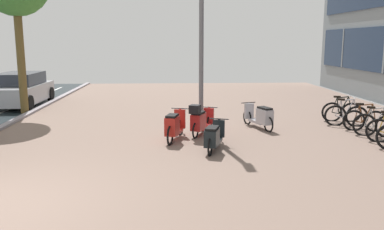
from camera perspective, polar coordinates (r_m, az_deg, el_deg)
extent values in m
cube|color=#7F675A|center=(7.24, 11.98, -12.18)|extent=(14.40, 40.00, 0.05)
cube|color=gray|center=(23.14, 20.62, 8.83)|extent=(0.10, 0.12, 2.01)
torus|color=black|center=(12.14, 24.88, -2.06)|extent=(0.66, 0.31, 0.69)
cylinder|color=#C08E19|center=(12.16, 25.42, -2.20)|extent=(0.23, 0.11, 0.07)
cylinder|color=#C08E19|center=(12.10, 25.29, -0.94)|extent=(0.16, 0.08, 0.50)
torus|color=black|center=(12.79, 23.22, -1.33)|extent=(0.66, 0.34, 0.69)
cylinder|color=#B1B4B6|center=(12.77, 24.94, -0.34)|extent=(0.29, 0.15, 0.61)
cylinder|color=#B1B4B6|center=(12.76, 24.12, -0.39)|extent=(0.14, 0.09, 0.55)
cylinder|color=#B1B4B6|center=(12.72, 24.82, 0.87)|extent=(0.35, 0.18, 0.08)
cylinder|color=#B1B4B6|center=(12.80, 23.73, -1.47)|extent=(0.23, 0.12, 0.07)
cylinder|color=#B1B4B6|center=(12.75, 23.60, -0.26)|extent=(0.16, 0.09, 0.50)
cube|color=black|center=(12.71, 24.00, 1.00)|extent=(0.24, 0.17, 0.06)
torus|color=black|center=(13.41, 21.92, -0.76)|extent=(0.67, 0.23, 0.68)
torus|color=black|center=(13.54, 24.51, -0.84)|extent=(0.67, 0.23, 0.68)
cylinder|color=brown|center=(13.44, 23.56, 0.21)|extent=(0.31, 0.11, 0.60)
cylinder|color=brown|center=(13.41, 22.77, 0.14)|extent=(0.14, 0.07, 0.54)
cylinder|color=brown|center=(13.39, 23.43, 1.34)|extent=(0.38, 0.13, 0.08)
cylinder|color=brown|center=(13.44, 22.41, -0.87)|extent=(0.24, 0.09, 0.07)
cylinder|color=brown|center=(13.38, 22.28, 0.26)|extent=(0.16, 0.06, 0.50)
cylinder|color=brown|center=(13.48, 24.36, 0.28)|extent=(0.15, 0.06, 0.54)
cube|color=black|center=(13.35, 22.65, 1.45)|extent=(0.24, 0.14, 0.06)
cylinder|color=#ADADB2|center=(13.42, 24.23, 1.62)|extent=(0.14, 0.47, 0.02)
torus|color=black|center=(13.98, 19.61, -0.12)|extent=(0.70, 0.27, 0.71)
torus|color=black|center=(14.07, 22.27, -0.23)|extent=(0.70, 0.27, 0.71)
cylinder|color=#AFAFB6|center=(13.99, 21.28, 0.85)|extent=(0.32, 0.12, 0.62)
cylinder|color=#AFAFB6|center=(13.97, 20.47, 0.78)|extent=(0.15, 0.07, 0.57)
cylinder|color=#AFAFB6|center=(13.94, 21.14, 1.99)|extent=(0.39, 0.15, 0.08)
cylinder|color=#AFAFB6|center=(14.00, 20.11, -0.23)|extent=(0.25, 0.10, 0.08)
cylinder|color=#AFAFB6|center=(13.95, 19.97, 0.90)|extent=(0.17, 0.07, 0.52)
cylinder|color=#AFAFB6|center=(14.02, 22.11, 0.91)|extent=(0.15, 0.07, 0.57)
cube|color=black|center=(13.92, 20.34, 2.09)|extent=(0.24, 0.15, 0.06)
cylinder|color=#ADADB2|center=(13.96, 21.96, 2.25)|extent=(0.16, 0.47, 0.02)
torus|color=black|center=(14.70, 19.16, 0.37)|extent=(0.70, 0.20, 0.70)
torus|color=black|center=(14.84, 21.58, 0.31)|extent=(0.70, 0.20, 0.70)
cylinder|color=black|center=(14.74, 20.68, 1.30)|extent=(0.32, 0.09, 0.61)
cylinder|color=black|center=(14.70, 19.95, 1.23)|extent=(0.14, 0.06, 0.56)
cylinder|color=black|center=(14.69, 20.56, 2.36)|extent=(0.39, 0.11, 0.08)
cylinder|color=black|center=(14.73, 19.62, 0.27)|extent=(0.25, 0.07, 0.08)
cylinder|color=black|center=(14.67, 19.49, 1.33)|extent=(0.17, 0.06, 0.51)
cylinder|color=black|center=(14.78, 21.44, 1.37)|extent=(0.15, 0.06, 0.56)
cube|color=black|center=(14.65, 19.83, 2.45)|extent=(0.23, 0.13, 0.06)
cylinder|color=#ADADB2|center=(14.73, 21.30, 2.62)|extent=(0.11, 0.48, 0.02)
torus|color=black|center=(12.50, 10.76, -1.32)|extent=(0.21, 0.49, 0.50)
torus|color=black|center=(13.57, 7.82, -0.31)|extent=(0.21, 0.49, 0.50)
cube|color=#A8A7B0|center=(13.03, 9.23, -0.89)|extent=(0.50, 0.77, 0.08)
cube|color=#A8A7B0|center=(12.65, 10.23, -0.20)|extent=(0.47, 0.63, 0.46)
cube|color=black|center=(12.61, 10.26, 0.96)|extent=(0.42, 0.57, 0.06)
cylinder|color=#A8A7B0|center=(13.50, 7.90, 0.71)|extent=(0.11, 0.14, 0.51)
cube|color=#A8A7B0|center=(13.44, 8.06, 0.57)|extent=(0.33, 0.18, 0.50)
cylinder|color=black|center=(13.44, 7.98, 1.74)|extent=(0.50, 0.20, 0.03)
torus|color=black|center=(10.76, -3.11, -2.92)|extent=(0.20, 0.55, 0.55)
torus|color=black|center=(11.86, -1.61, -1.65)|extent=(0.20, 0.55, 0.55)
cube|color=#AF211A|center=(11.31, -2.32, -2.38)|extent=(0.44, 0.71, 0.08)
cube|color=#AF211A|center=(10.91, -2.83, -1.54)|extent=(0.42, 0.58, 0.49)
cube|color=black|center=(10.85, -2.84, -0.11)|extent=(0.37, 0.52, 0.06)
cylinder|color=#AF211A|center=(11.78, -1.65, -0.37)|extent=(0.10, 0.13, 0.56)
cube|color=#AF211A|center=(11.72, -1.73, -0.56)|extent=(0.33, 0.16, 0.55)
cylinder|color=black|center=(11.71, -1.68, 0.93)|extent=(0.51, 0.16, 0.03)
torus|color=black|center=(9.75, 2.57, -4.56)|extent=(0.18, 0.46, 0.47)
torus|color=black|center=(10.96, 3.87, -2.89)|extent=(0.18, 0.46, 0.47)
cube|color=black|center=(10.36, 3.26, -3.79)|extent=(0.47, 0.76, 0.08)
cube|color=black|center=(9.92, 2.84, -3.20)|extent=(0.45, 0.62, 0.41)
cube|color=black|center=(9.87, 2.85, -1.87)|extent=(0.40, 0.56, 0.06)
cylinder|color=black|center=(10.88, 3.86, -1.73)|extent=(0.10, 0.13, 0.47)
cube|color=black|center=(10.81, 3.79, -1.92)|extent=(0.33, 0.17, 0.46)
cylinder|color=black|center=(10.81, 3.85, -0.56)|extent=(0.51, 0.18, 0.03)
torus|color=black|center=(11.48, 0.50, -2.21)|extent=(0.24, 0.47, 0.49)
torus|color=black|center=(12.70, 2.51, -1.00)|extent=(0.24, 0.47, 0.49)
cube|color=#AF2220|center=(12.09, 1.56, -1.68)|extent=(0.55, 0.79, 0.08)
cube|color=#AF2220|center=(11.65, 0.90, -0.96)|extent=(0.50, 0.65, 0.47)
cube|color=black|center=(11.60, 0.90, 0.32)|extent=(0.45, 0.59, 0.06)
cylinder|color=#AF2220|center=(12.63, 2.49, 0.05)|extent=(0.11, 0.14, 0.49)
cube|color=#AF2220|center=(12.56, 2.38, -0.10)|extent=(0.33, 0.20, 0.48)
cylinder|color=black|center=(12.56, 2.46, 1.12)|extent=(0.49, 0.23, 0.03)
cube|color=black|center=(11.31, 0.42, 0.83)|extent=(0.37, 0.37, 0.24)
cube|color=#A6A7AD|center=(18.80, -23.21, 2.85)|extent=(1.84, 3.91, 0.72)
cube|color=#282D38|center=(18.88, -23.19, 4.76)|extent=(1.54, 2.34, 0.51)
cylinder|color=black|center=(20.47, -24.10, 2.72)|extent=(0.20, 0.62, 0.62)
cylinder|color=black|center=(19.91, -19.38, 2.84)|extent=(0.20, 0.62, 0.62)
cylinder|color=black|center=(17.19, -22.04, 1.56)|extent=(0.20, 0.62, 0.62)
cylinder|color=slate|center=(12.31, 1.32, 10.08)|extent=(0.14, 0.14, 5.31)
cylinder|color=brown|center=(16.63, -23.02, 7.07)|extent=(0.30, 0.30, 3.99)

